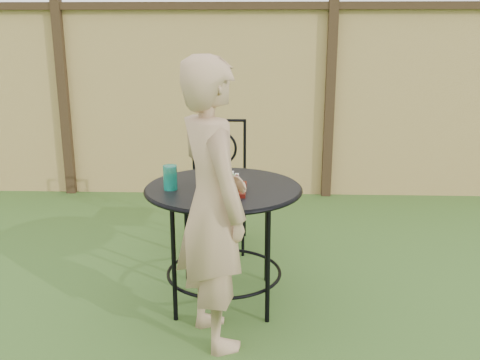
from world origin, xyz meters
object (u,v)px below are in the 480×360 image
(salad_plate, at_px, (222,189))
(patio_table, at_px, (224,209))
(patio_chair, at_px, (218,180))
(diner, at_px, (213,205))

(salad_plate, bearing_deg, patio_table, 90.16)
(patio_table, relative_size, salad_plate, 3.42)
(patio_table, height_order, patio_chair, patio_chair)
(diner, xyz_separation_m, salad_plate, (0.03, 0.33, -0.01))
(patio_table, bearing_deg, patio_chair, 96.63)
(patio_chair, bearing_deg, patio_table, -83.37)
(patio_table, xyz_separation_m, diner, (-0.02, -0.43, 0.16))
(patio_chair, relative_size, salad_plate, 3.52)
(patio_chair, xyz_separation_m, salad_plate, (0.11, -1.02, 0.23))
(diner, distance_m, salad_plate, 0.33)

